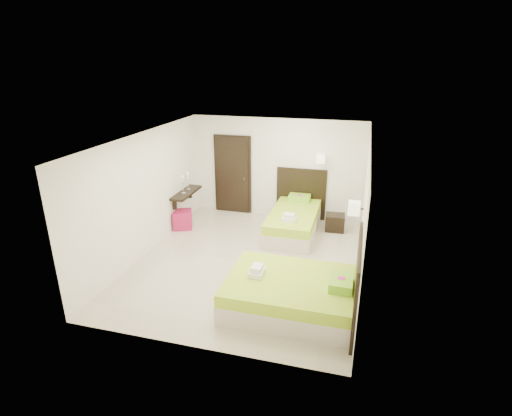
% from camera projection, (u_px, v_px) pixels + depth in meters
% --- Properties ---
extents(floor, '(5.50, 5.50, 0.00)m').
position_uv_depth(floor, '(248.00, 261.00, 8.38)').
color(floor, beige).
rests_on(floor, ground).
extents(bed_single, '(1.30, 2.16, 1.78)m').
position_uv_depth(bed_single, '(294.00, 220.00, 9.68)').
color(bed_single, beige).
rests_on(bed_single, ground).
extents(bed_double, '(2.16, 1.83, 1.78)m').
position_uv_depth(bed_double, '(295.00, 293.00, 6.69)').
color(bed_double, beige).
rests_on(bed_double, ground).
extents(nightstand, '(0.48, 0.44, 0.41)m').
position_uv_depth(nightstand, '(335.00, 222.00, 9.82)').
color(nightstand, black).
rests_on(nightstand, ground).
extents(ottoman, '(0.59, 0.59, 0.45)m').
position_uv_depth(ottoman, '(183.00, 219.00, 9.95)').
color(ottoman, '#9C1441').
rests_on(ottoman, ground).
extents(door, '(1.02, 0.15, 2.14)m').
position_uv_depth(door, '(233.00, 175.00, 10.74)').
color(door, black).
rests_on(door, ground).
extents(console_shelf, '(0.35, 1.20, 0.78)m').
position_uv_depth(console_shelf, '(186.00, 193.00, 10.05)').
color(console_shelf, black).
rests_on(console_shelf, ground).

